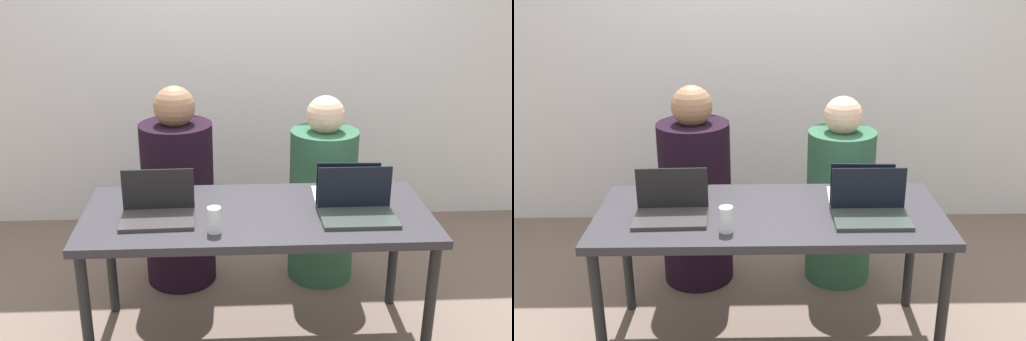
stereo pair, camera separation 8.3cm
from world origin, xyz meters
TOP-DOWN VIEW (x-y plane):
  - ground_plane at (0.00, 0.00)m, footprint 12.00×12.00m
  - back_wall at (0.00, 1.54)m, footprint 4.50×0.10m
  - desk at (0.00, 0.00)m, footprint 1.63×0.70m
  - person_on_left at (-0.42, 0.64)m, footprint 0.44×0.44m
  - person_on_right at (0.42, 0.64)m, footprint 0.44×0.44m
  - laptop_front_right at (0.46, -0.08)m, footprint 0.34×0.25m
  - laptop_front_left at (-0.45, -0.05)m, footprint 0.34×0.25m
  - laptop_back_right at (0.43, 0.10)m, footprint 0.31×0.27m
  - water_glass_left at (-0.20, -0.21)m, footprint 0.06×0.06m

SIDE VIEW (x-z plane):
  - ground_plane at x=0.00m, z-range 0.00..0.00m
  - person_on_right at x=0.42m, z-range -0.06..1.05m
  - person_on_left at x=-0.42m, z-range -0.07..1.11m
  - desk at x=0.00m, z-range 0.29..1.00m
  - laptop_front_left at x=-0.45m, z-range 0.65..0.87m
  - laptop_front_right at x=0.46m, z-range 0.65..0.87m
  - laptop_back_right at x=0.43m, z-range 0.65..0.87m
  - water_glass_left at x=-0.20m, z-range 0.70..0.82m
  - back_wall at x=0.00m, z-range 0.00..2.38m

